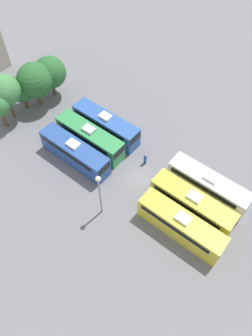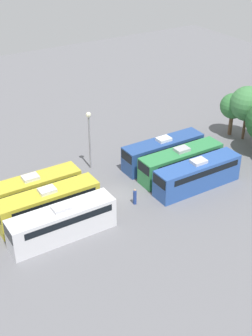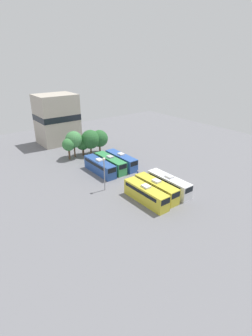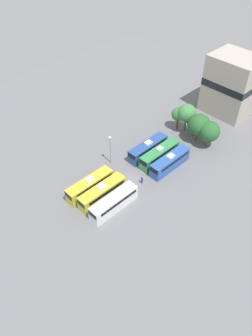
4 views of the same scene
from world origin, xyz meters
TOP-DOWN VIEW (x-y plane):
  - ground_plane at (0.00, 0.00)m, footprint 109.66×109.66m
  - bus_0 at (-3.14, -8.20)m, footprint 2.45×10.11m
  - bus_1 at (-0.11, -7.73)m, footprint 2.45×10.11m
  - bus_2 at (3.25, -7.85)m, footprint 2.45×10.11m
  - bus_3 at (-2.99, 7.97)m, footprint 2.45×10.11m
  - bus_4 at (0.09, 8.19)m, footprint 2.45×10.11m
  - bus_5 at (3.16, 8.04)m, footprint 2.45×10.11m
  - worker_person at (2.25, 0.63)m, footprint 0.36×0.36m
  - light_pole at (-6.63, 0.27)m, footprint 0.60×0.60m
  - tree_1 at (-2.84, 20.65)m, footprint 4.40×4.40m
  - tree_2 at (-0.28, 20.77)m, footprint 3.71×3.71m
  - tree_3 at (1.51, 19.63)m, footprint 5.06×5.06m
  - tree_4 at (4.33, 19.58)m, footprint 4.66×4.66m

SIDE VIEW (x-z plane):
  - ground_plane at x=0.00m, z-range 0.00..0.00m
  - worker_person at x=2.25m, z-range -0.06..1.73m
  - bus_0 at x=-3.14m, z-range -0.03..3.37m
  - bus_1 at x=-0.11m, z-range -0.03..3.37m
  - bus_2 at x=3.25m, z-range -0.03..3.37m
  - bus_3 at x=-2.99m, z-range -0.03..3.37m
  - bus_4 at x=0.09m, z-range -0.03..3.37m
  - bus_5 at x=3.16m, z-range -0.03..3.37m
  - tree_2 at x=-0.28m, z-range 0.73..5.95m
  - tree_4 at x=4.33m, z-range 0.86..7.28m
  - tree_3 at x=1.51m, z-range 0.90..7.79m
  - light_pole at x=-6.63m, z-range 1.32..8.32m
  - tree_1 at x=-2.84m, z-range 1.32..8.41m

